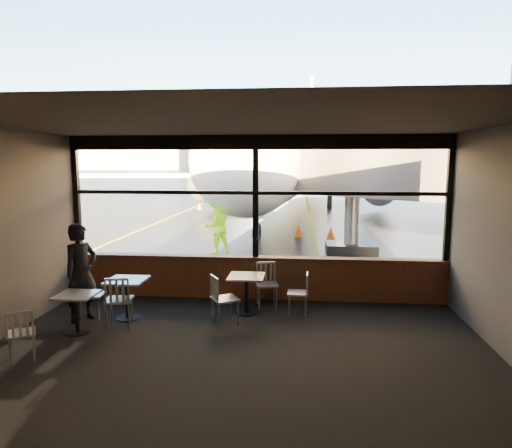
# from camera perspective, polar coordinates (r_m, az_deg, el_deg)

# --- Properties ---
(ground_plane) EXTENTS (520.00, 520.00, 0.00)m
(ground_plane) POSITION_cam_1_polar(r_m,az_deg,el_deg) (129.60, 5.10, 6.37)
(ground_plane) COLOR black
(ground_plane) RESTS_ON ground
(carpet_floor) EXTENTS (8.00, 6.00, 0.01)m
(carpet_floor) POSITION_cam_1_polar(r_m,az_deg,el_deg) (7.25, -2.41, -16.11)
(carpet_floor) COLOR black
(carpet_floor) RESTS_ON ground
(ceiling) EXTENTS (8.00, 6.00, 0.04)m
(ceiling) POSITION_cam_1_polar(r_m,az_deg,el_deg) (6.65, -2.58, 12.56)
(ceiling) COLOR #38332D
(ceiling) RESTS_ON ground
(wall_back) EXTENTS (8.00, 0.04, 3.50)m
(wall_back) POSITION_cam_1_polar(r_m,az_deg,el_deg) (3.87, -8.75, -10.23)
(wall_back) COLOR #514840
(wall_back) RESTS_ON ground
(window_sill) EXTENTS (8.00, 0.28, 0.90)m
(window_sill) POSITION_cam_1_polar(r_m,az_deg,el_deg) (9.93, -0.04, -6.80)
(window_sill) COLOR #5B311B
(window_sill) RESTS_ON ground
(window_header) EXTENTS (8.00, 0.18, 0.30)m
(window_header) POSITION_cam_1_polar(r_m,az_deg,el_deg) (9.62, -0.04, 10.17)
(window_header) COLOR black
(window_header) RESTS_ON ground
(mullion_left) EXTENTS (0.12, 0.12, 2.60)m
(mullion_left) POSITION_cam_1_polar(r_m,az_deg,el_deg) (10.76, -21.51, 3.25)
(mullion_left) COLOR black
(mullion_left) RESTS_ON ground
(mullion_centre) EXTENTS (0.12, 0.12, 2.60)m
(mullion_centre) POSITION_cam_1_polar(r_m,az_deg,el_deg) (9.64, -0.04, 3.33)
(mullion_centre) COLOR black
(mullion_centre) RESTS_ON ground
(mullion_right) EXTENTS (0.12, 0.12, 2.60)m
(mullion_right) POSITION_cam_1_polar(r_m,az_deg,el_deg) (10.06, 23.00, 2.90)
(mullion_right) COLOR black
(mullion_right) RESTS_ON ground
(window_transom) EXTENTS (8.00, 0.10, 0.08)m
(window_transom) POSITION_cam_1_polar(r_m,az_deg,el_deg) (9.63, -0.04, 3.92)
(window_transom) COLOR black
(window_transom) RESTS_ON ground
(airliner) EXTENTS (33.04, 38.35, 10.87)m
(airliner) POSITION_cam_1_polar(r_m,az_deg,el_deg) (29.00, 4.73, 12.62)
(airliner) COLOR white
(airliner) RESTS_ON ground_plane
(jet_bridge) EXTENTS (9.70, 11.85, 5.17)m
(jet_bridge) POSITION_cam_1_polar(r_m,az_deg,el_deg) (15.31, 15.64, 6.11)
(jet_bridge) COLOR #2D2D2F
(jet_bridge) RESTS_ON ground_plane
(cafe_table_near) EXTENTS (0.69, 0.69, 0.76)m
(cafe_table_near) POSITION_cam_1_polar(r_m,az_deg,el_deg) (9.00, -1.21, -8.81)
(cafe_table_near) COLOR #9C978F
(cafe_table_near) RESTS_ON carpet_floor
(cafe_table_mid) EXTENTS (0.70, 0.70, 0.77)m
(cafe_table_mid) POSITION_cam_1_polar(r_m,az_deg,el_deg) (9.03, -15.77, -9.02)
(cafe_table_mid) COLOR gray
(cafe_table_mid) RESTS_ON carpet_floor
(cafe_table_left) EXTENTS (0.64, 0.64, 0.70)m
(cafe_table_left) POSITION_cam_1_polar(r_m,az_deg,el_deg) (8.57, -21.44, -10.40)
(cafe_table_left) COLOR #A29E95
(cafe_table_left) RESTS_ON carpet_floor
(chair_near_e) EXTENTS (0.47, 0.47, 0.83)m
(chair_near_e) POSITION_cam_1_polar(r_m,az_deg,el_deg) (8.98, 5.24, -8.65)
(chair_near_e) COLOR #B5AFA3
(chair_near_e) RESTS_ON carpet_floor
(chair_near_w) EXTENTS (0.69, 0.69, 0.93)m
(chair_near_w) POSITION_cam_1_polar(r_m,az_deg,el_deg) (8.41, -3.88, -9.41)
(chair_near_w) COLOR #B1ADA0
(chair_near_w) RESTS_ON carpet_floor
(chair_near_n) EXTENTS (0.58, 0.58, 0.91)m
(chair_near_n) POSITION_cam_1_polar(r_m,az_deg,el_deg) (9.39, 1.37, -7.63)
(chair_near_n) COLOR beige
(chair_near_n) RESTS_ON carpet_floor
(chair_mid_s) EXTENTS (0.62, 0.62, 0.95)m
(chair_mid_s) POSITION_cam_1_polar(r_m,az_deg,el_deg) (8.66, -16.70, -9.14)
(chair_mid_s) COLOR #AFAA9E
(chair_mid_s) RESTS_ON carpet_floor
(chair_mid_w) EXTENTS (0.52, 0.52, 0.88)m
(chair_mid_w) POSITION_cam_1_polar(r_m,az_deg,el_deg) (9.27, -19.78, -8.39)
(chair_mid_w) COLOR beige
(chair_mid_w) RESTS_ON carpet_floor
(chair_left_s) EXTENTS (0.61, 0.61, 0.81)m
(chair_left_s) POSITION_cam_1_polar(r_m,az_deg,el_deg) (7.81, -27.28, -12.11)
(chair_left_s) COLOR beige
(chair_left_s) RESTS_ON carpet_floor
(passenger) EXTENTS (0.70, 0.80, 1.83)m
(passenger) POSITION_cam_1_polar(r_m,az_deg,el_deg) (9.05, -21.02, -5.72)
(passenger) COLOR black
(passenger) RESTS_ON carpet_floor
(ground_crew) EXTENTS (1.07, 1.00, 1.75)m
(ground_crew) POSITION_cam_1_polar(r_m,az_deg,el_deg) (14.71, -4.91, -0.38)
(ground_crew) COLOR #BFF219
(ground_crew) RESTS_ON ground_plane
(cone_nose) EXTENTS (0.37, 0.37, 0.51)m
(cone_nose) POSITION_cam_1_polar(r_m,az_deg,el_deg) (18.18, 5.35, -0.81)
(cone_nose) COLOR #E26207
(cone_nose) RESTS_ON ground_plane
(cone_wing) EXTENTS (0.32, 0.32, 0.44)m
(cone_wing) POSITION_cam_1_polar(r_m,az_deg,el_deg) (29.20, -7.07, 2.31)
(cone_wing) COLOR orange
(cone_wing) RESTS_ON ground_plane
(hangar_left) EXTENTS (45.00, 18.00, 11.00)m
(hangar_left) POSITION_cam_1_polar(r_m,az_deg,el_deg) (202.41, -15.19, 8.16)
(hangar_left) COLOR silver
(hangar_left) RESTS_ON ground_plane
(hangar_mid) EXTENTS (38.00, 15.00, 10.00)m
(hangar_mid) POSITION_cam_1_polar(r_m,az_deg,el_deg) (194.58, 5.26, 8.28)
(hangar_mid) COLOR silver
(hangar_mid) RESTS_ON ground_plane
(hangar_right) EXTENTS (50.00, 20.00, 12.00)m
(hangar_right) POSITION_cam_1_polar(r_m,az_deg,el_deg) (196.67, 23.19, 7.98)
(hangar_right) COLOR silver
(hangar_right) RESTS_ON ground_plane
(fuel_tank_a) EXTENTS (8.00, 8.00, 6.00)m
(fuel_tank_a) POSITION_cam_1_polar(r_m,az_deg,el_deg) (194.05, -3.73, 7.71)
(fuel_tank_a) COLOR silver
(fuel_tank_a) RESTS_ON ground_plane
(fuel_tank_b) EXTENTS (8.00, 8.00, 6.00)m
(fuel_tank_b) POSITION_cam_1_polar(r_m,az_deg,el_deg) (192.70, -0.77, 7.72)
(fuel_tank_b) COLOR silver
(fuel_tank_b) RESTS_ON ground_plane
(fuel_tank_c) EXTENTS (8.00, 8.00, 6.00)m
(fuel_tank_c) POSITION_cam_1_polar(r_m,az_deg,el_deg) (191.88, 2.23, 7.72)
(fuel_tank_c) COLOR silver
(fuel_tank_c) RESTS_ON ground_plane
(treeline) EXTENTS (360.00, 3.00, 12.00)m
(treeline) POSITION_cam_1_polar(r_m,az_deg,el_deg) (219.59, 5.29, 8.47)
(treeline) COLOR black
(treeline) RESTS_ON ground_plane
(cone_extra) EXTENTS (0.35, 0.35, 0.49)m
(cone_extra) POSITION_cam_1_polar(r_m,az_deg,el_deg) (17.77, 9.34, -1.11)
(cone_extra) COLOR #F04607
(cone_extra) RESTS_ON ground_plane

